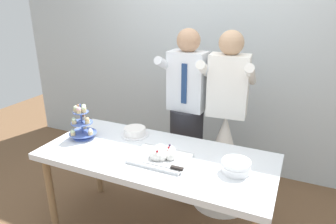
% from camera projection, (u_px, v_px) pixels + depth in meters
% --- Properties ---
extents(rear_wall, '(5.20, 0.10, 2.90)m').
position_uv_depth(rear_wall, '(213.00, 42.00, 3.31)').
color(rear_wall, silver).
rests_on(rear_wall, ground_plane).
extents(dessert_table, '(1.80, 0.80, 0.78)m').
position_uv_depth(dessert_table, '(156.00, 163.00, 2.36)').
color(dessert_table, silver).
rests_on(dessert_table, ground_plane).
extents(cupcake_stand, '(0.23, 0.23, 0.31)m').
position_uv_depth(cupcake_stand, '(82.00, 124.00, 2.56)').
color(cupcake_stand, '#4C66B2').
rests_on(cupcake_stand, dessert_table).
extents(main_cake_tray, '(0.44, 0.31, 0.12)m').
position_uv_depth(main_cake_tray, '(161.00, 155.00, 2.24)').
color(main_cake_tray, silver).
rests_on(main_cake_tray, dessert_table).
extents(plate_stack, '(0.20, 0.21, 0.09)m').
position_uv_depth(plate_stack, '(236.00, 166.00, 2.08)').
color(plate_stack, white).
rests_on(plate_stack, dessert_table).
extents(round_cake, '(0.24, 0.24, 0.07)m').
position_uv_depth(round_cake, '(135.00, 132.00, 2.64)').
color(round_cake, white).
rests_on(round_cake, dessert_table).
extents(person_groom, '(0.48, 0.51, 1.66)m').
position_uv_depth(person_groom, '(187.00, 126.00, 2.92)').
color(person_groom, '#232328').
rests_on(person_groom, ground_plane).
extents(person_bride, '(0.56, 0.56, 1.66)m').
position_uv_depth(person_bride, '(224.00, 149.00, 2.83)').
color(person_bride, white).
rests_on(person_bride, ground_plane).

